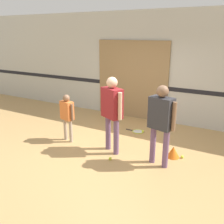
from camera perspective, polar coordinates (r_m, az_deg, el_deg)
name	(u,v)px	position (r m, az deg, el deg)	size (l,w,h in m)	color
ground_plane	(112,150)	(5.81, 0.08, -8.58)	(16.00, 16.00, 0.00)	tan
wall_back	(153,68)	(7.51, 9.31, 9.98)	(16.00, 0.07, 3.20)	beige
wall_panel	(132,80)	(7.75, 4.55, 7.30)	(2.30, 0.05, 2.37)	#93754C
person_instructor	(112,107)	(5.35, 0.00, 1.18)	(0.59, 0.44, 1.70)	#6B4C70
person_student_left	(67,113)	(6.10, -10.23, -0.18)	(0.44, 0.25, 1.18)	tan
person_student_right	(161,117)	(4.89, 11.13, -1.20)	(0.61, 0.35, 1.64)	#6B4C70
racket_spare_on_floor	(137,131)	(6.84, 5.81, -4.42)	(0.51, 0.31, 0.03)	#C6D838
tennis_ball_near_instructor	(110,159)	(5.35, -0.42, -10.60)	(0.07, 0.07, 0.07)	#CCE038
tennis_ball_by_spare_racket	(143,131)	(6.80, 7.07, -4.39)	(0.07, 0.07, 0.07)	#CCE038
tennis_ball_stray_left	(182,157)	(5.63, 15.75, -9.81)	(0.07, 0.07, 0.07)	#CCE038
training_cone	(173,152)	(5.59, 13.83, -8.85)	(0.28, 0.28, 0.25)	orange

